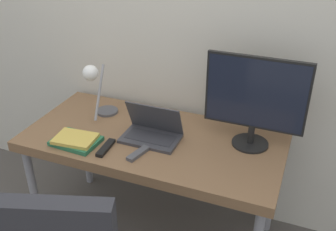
{
  "coord_description": "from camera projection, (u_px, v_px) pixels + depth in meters",
  "views": [
    {
      "loc": [
        0.79,
        -1.4,
        1.93
      ],
      "look_at": [
        0.11,
        0.32,
        0.91
      ],
      "focal_mm": 42.0,
      "sensor_mm": 36.0,
      "label": 1
    }
  ],
  "objects": [
    {
      "name": "book_stack",
      "position": [
        76.0,
        140.0,
        2.19
      ],
      "size": [
        0.26,
        0.2,
        0.04
      ],
      "color": "#286B47",
      "rests_on": "desk"
    },
    {
      "name": "laptop",
      "position": [
        152.0,
        132.0,
        2.23
      ],
      "size": [
        0.32,
        0.21,
        0.21
      ],
      "color": "#38383D",
      "rests_on": "desk"
    },
    {
      "name": "tv_remote",
      "position": [
        106.0,
        148.0,
        2.14
      ],
      "size": [
        0.05,
        0.17,
        0.02
      ],
      "color": "black",
      "rests_on": "desk"
    },
    {
      "name": "desk_lamp",
      "position": [
        96.0,
        85.0,
        2.32
      ],
      "size": [
        0.14,
        0.26,
        0.37
      ],
      "color": "#4C4C51",
      "rests_on": "desk"
    },
    {
      "name": "monitor",
      "position": [
        255.0,
        98.0,
        2.06
      ],
      "size": [
        0.54,
        0.2,
        0.51
      ],
      "color": "black",
      "rests_on": "desk"
    },
    {
      "name": "desk",
      "position": [
        153.0,
        146.0,
        2.29
      ],
      "size": [
        1.49,
        0.71,
        0.73
      ],
      "color": "brown",
      "rests_on": "ground_plane"
    },
    {
      "name": "media_remote",
      "position": [
        138.0,
        153.0,
        2.09
      ],
      "size": [
        0.08,
        0.16,
        0.02
      ],
      "color": "#4C4C51",
      "rests_on": "desk"
    },
    {
      "name": "wall_back",
      "position": [
        180.0,
        21.0,
        2.33
      ],
      "size": [
        8.0,
        0.05,
        2.6
      ],
      "color": "beige",
      "rests_on": "ground_plane"
    }
  ]
}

